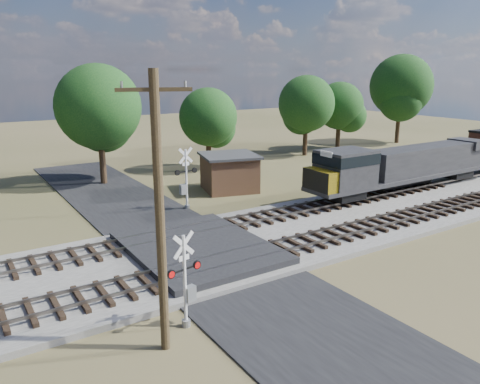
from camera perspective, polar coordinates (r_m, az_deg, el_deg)
ground at (r=25.76m, az=-4.60°, el=-7.99°), size 160.00×160.00×0.00m
ballast_bed at (r=31.69m, az=11.10°, el=-3.54°), size 140.00×10.00×0.30m
road at (r=25.74m, az=-4.60°, el=-7.91°), size 7.00×60.00×0.08m
crossing_panel at (r=26.05m, az=-5.14°, el=-6.99°), size 7.00×9.00×0.62m
track_near at (r=25.58m, az=3.76°, el=-7.14°), size 140.00×2.60×0.33m
track_far at (r=29.49m, az=-2.04°, el=-4.11°), size 140.00×2.60×0.33m
crossing_signal_near at (r=18.77m, az=-6.52°, el=-11.53°), size 1.58×0.44×3.96m
crossing_signal_far at (r=33.94m, az=-6.68°, el=0.95°), size 1.85×0.42×4.58m
utility_pole at (r=16.11m, az=-9.78°, el=-2.24°), size 2.34×0.93×9.97m
equipment_shed at (r=39.39m, az=-1.31°, el=2.45°), size 5.54×5.54×3.08m
treeline at (r=46.99m, az=-7.03°, el=10.48°), size 77.82×10.74×11.99m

